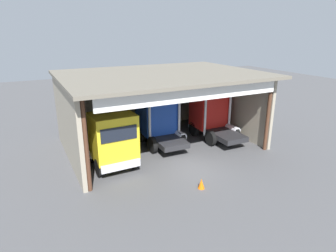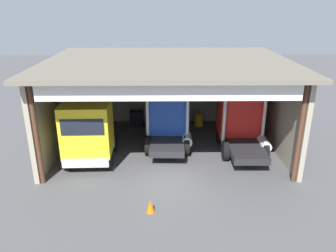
# 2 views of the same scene
# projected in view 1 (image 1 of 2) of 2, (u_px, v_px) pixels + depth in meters

# --- Properties ---
(ground_plane) EXTENTS (80.00, 80.00, 0.00)m
(ground_plane) POSITION_uv_depth(u_px,v_px,m) (191.00, 168.00, 17.83)
(ground_plane) COLOR #4C4C4F
(ground_plane) RESTS_ON ground
(workshop_shed) EXTENTS (13.30, 10.01, 5.26)m
(workshop_shed) POSITION_uv_depth(u_px,v_px,m) (155.00, 94.00, 21.12)
(workshop_shed) COLOR #9E937F
(workshop_shed) RESTS_ON ground
(truck_yellow_yard_outside) EXTENTS (2.68, 4.62, 3.46)m
(truck_yellow_yard_outside) POSITION_uv_depth(u_px,v_px,m) (112.00, 140.00, 17.35)
(truck_yellow_yard_outside) COLOR yellow
(truck_yellow_yard_outside) RESTS_ON ground
(truck_blue_center_left_bay) EXTENTS (2.69, 4.83, 3.45)m
(truck_blue_center_left_bay) POSITION_uv_depth(u_px,v_px,m) (159.00, 119.00, 21.25)
(truck_blue_center_left_bay) COLOR #1E47B7
(truck_blue_center_left_bay) RESTS_ON ground
(truck_red_center_bay) EXTENTS (2.63, 4.92, 3.35)m
(truck_red_center_bay) POSITION_uv_depth(u_px,v_px,m) (212.00, 116.00, 22.59)
(truck_red_center_bay) COLOR red
(truck_red_center_bay) RESTS_ON ground
(oil_drum) EXTENTS (0.58, 0.58, 0.89)m
(oil_drum) POSITION_uv_depth(u_px,v_px,m) (166.00, 122.00, 25.26)
(oil_drum) COLOR gold
(oil_drum) RESTS_ON ground
(tool_cart) EXTENTS (0.90, 0.60, 1.00)m
(tool_cart) POSITION_uv_depth(u_px,v_px,m) (117.00, 128.00, 23.58)
(tool_cart) COLOR black
(tool_cart) RESTS_ON ground
(traffic_cone) EXTENTS (0.36, 0.36, 0.56)m
(traffic_cone) POSITION_uv_depth(u_px,v_px,m) (201.00, 184.00, 15.44)
(traffic_cone) COLOR orange
(traffic_cone) RESTS_ON ground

